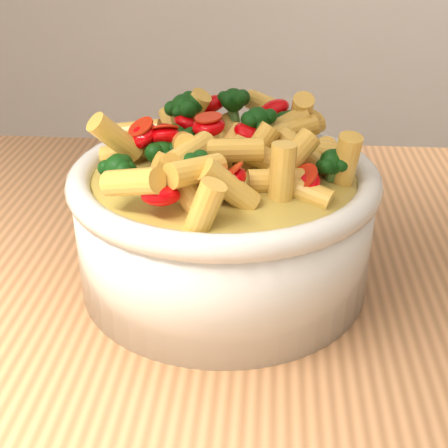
{
  "coord_description": "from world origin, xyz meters",
  "views": [
    {
      "loc": [
        -0.06,
        -0.45,
        1.22
      ],
      "look_at": [
        -0.09,
        0.04,
        0.96
      ],
      "focal_mm": 50.0,
      "sensor_mm": 36.0,
      "label": 1
    }
  ],
  "objects": [
    {
      "name": "serving_bowl",
      "position": [
        -0.09,
        0.04,
        0.96
      ],
      "size": [
        0.27,
        0.27,
        0.12
      ],
      "color": "silver",
      "rests_on": "table"
    },
    {
      "name": "pasta_salad",
      "position": [
        -0.09,
        0.04,
        1.03
      ],
      "size": [
        0.21,
        0.21,
        0.05
      ],
      "color": "#FFBF50",
      "rests_on": "serving_bowl"
    },
    {
      "name": "table",
      "position": [
        0.0,
        0.0,
        0.8
      ],
      "size": [
        1.2,
        0.8,
        0.9
      ],
      "color": "tan",
      "rests_on": "ground"
    }
  ]
}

